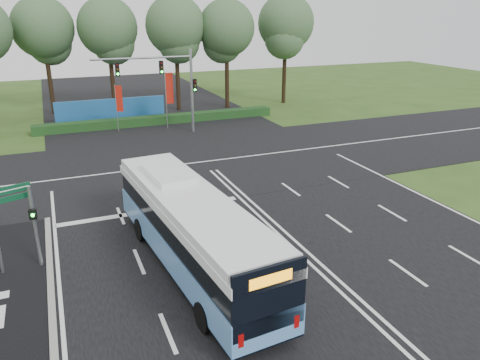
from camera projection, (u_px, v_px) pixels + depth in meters
name	position (u px, v px, depth m)	size (l,w,h in m)	color
ground	(279.00, 235.00, 22.10)	(120.00, 120.00, 0.00)	#2E4C19
road_main	(279.00, 235.00, 22.09)	(20.00, 120.00, 0.04)	black
road_cross	(201.00, 162.00, 32.51)	(120.00, 14.00, 0.05)	black
kerb_strip	(53.00, 322.00, 15.88)	(0.25, 18.00, 0.12)	gray
city_bus	(192.00, 230.00, 18.69)	(3.66, 12.35, 3.49)	#588FCD
pedestrian_signal	(35.00, 224.00, 18.75)	(0.31, 0.42, 3.57)	gray
street_sign	(1.00, 212.00, 18.24)	(1.55, 0.60, 4.17)	gray
banner_flag_left	(119.00, 101.00, 39.55)	(0.57, 0.29, 4.11)	gray
banner_flag_mid	(169.00, 92.00, 40.71)	(0.73, 0.17, 5.00)	gray
traffic_light_gantry	(170.00, 79.00, 38.37)	(8.41, 0.28, 7.00)	gray
hedge	(160.00, 120.00, 43.25)	(22.00, 1.20, 0.80)	#153C18
blue_hoarding	(111.00, 111.00, 43.76)	(10.00, 0.30, 2.20)	#1B5693
eucalyptus_row	(118.00, 28.00, 44.93)	(41.52, 9.61, 11.67)	black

